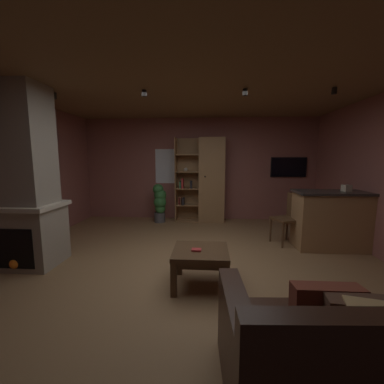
% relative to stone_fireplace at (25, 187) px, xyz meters
% --- Properties ---
extents(floor, '(5.82, 5.99, 0.02)m').
position_rel_stone_fireplace_xyz_m(floor, '(2.36, -0.03, -1.16)').
color(floor, olive).
rests_on(floor, ground).
extents(wall_back, '(5.94, 0.06, 2.56)m').
position_rel_stone_fireplace_xyz_m(wall_back, '(2.36, 3.00, 0.13)').
color(wall_back, '#8E544C').
rests_on(wall_back, ground).
extents(ceiling, '(5.82, 5.99, 0.02)m').
position_rel_stone_fireplace_xyz_m(ceiling, '(2.36, -0.03, 1.42)').
color(ceiling, brown).
extents(window_pane_back, '(0.73, 0.01, 0.87)m').
position_rel_stone_fireplace_xyz_m(window_pane_back, '(1.61, 2.97, 0.20)').
color(window_pane_back, white).
extents(stone_fireplace, '(0.91, 0.74, 2.56)m').
position_rel_stone_fireplace_xyz_m(stone_fireplace, '(0.00, 0.00, 0.00)').
color(stone_fireplace, gray).
rests_on(stone_fireplace, ground).
extents(bookshelf_cabinet, '(1.20, 0.41, 2.05)m').
position_rel_stone_fireplace_xyz_m(bookshelf_cabinet, '(2.60, 2.73, -0.14)').
color(bookshelf_cabinet, '#997047').
rests_on(bookshelf_cabinet, ground).
extents(kitchen_bar_counter, '(1.43, 0.62, 1.00)m').
position_rel_stone_fireplace_xyz_m(kitchen_bar_counter, '(4.82, 0.97, -0.65)').
color(kitchen_bar_counter, '#997047').
rests_on(kitchen_bar_counter, ground).
extents(tissue_box, '(0.14, 0.14, 0.11)m').
position_rel_stone_fireplace_xyz_m(tissue_box, '(4.93, 0.96, -0.10)').
color(tissue_box, '#BFB299').
rests_on(tissue_box, kitchen_bar_counter).
extents(leather_couch, '(1.67, 1.00, 0.84)m').
position_rel_stone_fireplace_xyz_m(leather_couch, '(3.53, -1.85, -0.85)').
color(leather_couch, '#382116').
rests_on(leather_couch, ground).
extents(coffee_table, '(0.67, 0.62, 0.46)m').
position_rel_stone_fireplace_xyz_m(coffee_table, '(2.52, -0.44, -0.79)').
color(coffee_table, '#4C331E').
rests_on(coffee_table, ground).
extents(table_book_0, '(0.12, 0.09, 0.02)m').
position_rel_stone_fireplace_xyz_m(table_book_0, '(2.47, -0.48, -0.69)').
color(table_book_0, '#B22D2D').
rests_on(table_book_0, coffee_table).
extents(dining_chair, '(0.54, 0.54, 0.92)m').
position_rel_stone_fireplace_xyz_m(dining_chair, '(4.09, 1.18, -0.62)').
color(dining_chair, '#4C331E').
rests_on(dining_chair, ground).
extents(potted_floor_plant, '(0.33, 0.34, 0.94)m').
position_rel_stone_fireplace_xyz_m(potted_floor_plant, '(1.43, 2.52, -0.65)').
color(potted_floor_plant, '#4C4C51').
rests_on(potted_floor_plant, ground).
extents(wall_mounted_tv, '(0.86, 0.06, 0.49)m').
position_rel_stone_fireplace_xyz_m(wall_mounted_tv, '(4.59, 2.94, 0.19)').
color(wall_mounted_tv, black).
extents(track_light_spot_0, '(0.07, 0.07, 0.09)m').
position_rel_stone_fireplace_xyz_m(track_light_spot_0, '(0.27, 0.42, 1.34)').
color(track_light_spot_0, black).
extents(track_light_spot_1, '(0.07, 0.07, 0.09)m').
position_rel_stone_fireplace_xyz_m(track_light_spot_1, '(1.67, 0.36, 1.34)').
color(track_light_spot_1, black).
extents(track_light_spot_2, '(0.07, 0.07, 0.09)m').
position_rel_stone_fireplace_xyz_m(track_light_spot_2, '(3.12, 0.40, 1.34)').
color(track_light_spot_2, black).
extents(track_light_spot_3, '(0.07, 0.07, 0.09)m').
position_rel_stone_fireplace_xyz_m(track_light_spot_3, '(4.35, 0.41, 1.34)').
color(track_light_spot_3, black).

